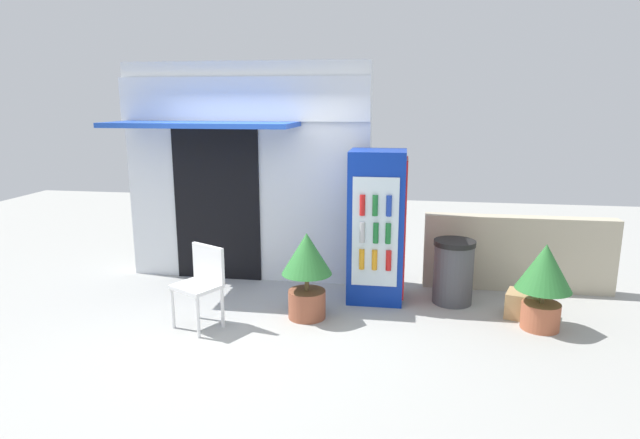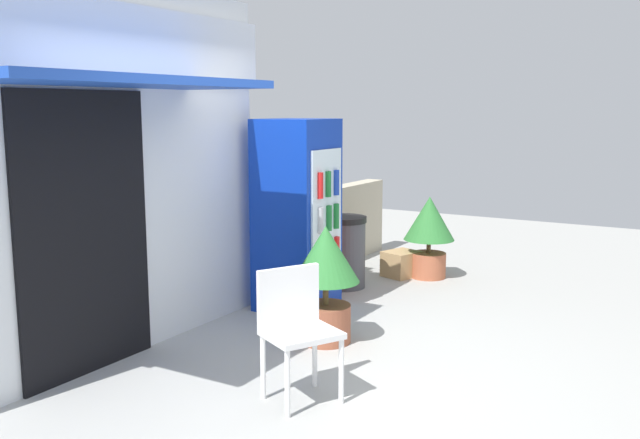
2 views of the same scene
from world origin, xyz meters
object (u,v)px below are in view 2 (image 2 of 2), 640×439
at_px(drink_cooler, 298,215).
at_px(potted_plant_near_shop, 326,273).
at_px(trash_bin, 344,252).
at_px(cardboard_box, 401,264).
at_px(plastic_chair, 296,322).
at_px(potted_plant_curbside, 429,229).

height_order(drink_cooler, potted_plant_near_shop, drink_cooler).
xyz_separation_m(trash_bin, cardboard_box, (0.77, -0.35, -0.25)).
distance_m(plastic_chair, cardboard_box, 3.61).
bearing_deg(plastic_chair, potted_plant_near_shop, 19.98).
height_order(drink_cooler, cardboard_box, drink_cooler).
distance_m(potted_plant_curbside, trash_bin, 1.10).
relative_size(plastic_chair, cardboard_box, 2.33).
distance_m(drink_cooler, cardboard_box, 1.89).
bearing_deg(drink_cooler, potted_plant_curbside, -19.57).
bearing_deg(potted_plant_near_shop, trash_bin, 23.81).
bearing_deg(trash_bin, potted_plant_curbside, -36.13).
xyz_separation_m(drink_cooler, potted_plant_near_shop, (-0.74, -0.73, -0.33)).
xyz_separation_m(potted_plant_curbside, trash_bin, (-0.88, 0.64, -0.18)).
height_order(plastic_chair, trash_bin, plastic_chair).
height_order(plastic_chair, cardboard_box, plastic_chair).
distance_m(plastic_chair, potted_plant_near_shop, 1.15).
bearing_deg(potted_plant_curbside, cardboard_box, 110.73).
relative_size(potted_plant_near_shop, potted_plant_curbside, 1.05).
xyz_separation_m(plastic_chair, cardboard_box, (3.50, 0.77, -0.38)).
height_order(potted_plant_near_shop, trash_bin, potted_plant_near_shop).
distance_m(potted_plant_near_shop, potted_plant_curbside, 2.54).
relative_size(drink_cooler, cardboard_box, 4.84).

